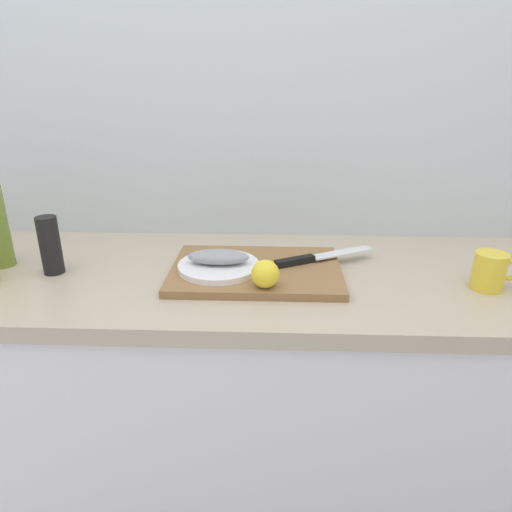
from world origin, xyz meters
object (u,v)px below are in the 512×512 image
lemon_0 (265,274)px  coffee_mug_0 (490,271)px  white_plate (219,266)px  pepper_mill (50,245)px  chef_knife (313,258)px  cutting_board (256,270)px  fish_fillet (218,257)px

lemon_0 → coffee_mug_0: (0.53, 0.06, -0.01)m
coffee_mug_0 → lemon_0: bearing=-174.1°
white_plate → pepper_mill: bearing=179.2°
chef_knife → lemon_0: (-0.12, -0.16, 0.02)m
coffee_mug_0 → pepper_mill: bearing=177.3°
cutting_board → white_plate: white_plate is taller
chef_knife → coffee_mug_0: 0.43m
fish_fillet → cutting_board: bearing=10.5°
cutting_board → white_plate: (-0.09, -0.02, 0.02)m
chef_knife → white_plate: bearing=167.4°
cutting_board → coffee_mug_0: coffee_mug_0 is taller
chef_knife → coffee_mug_0: coffee_mug_0 is taller
fish_fillet → lemon_0: (0.12, -0.10, -0.00)m
fish_fillet → coffee_mug_0: (0.65, -0.05, -0.01)m
chef_knife → lemon_0: lemon_0 is taller
cutting_board → fish_fillet: 0.10m
coffee_mug_0 → white_plate: bearing=176.0°
chef_knife → coffee_mug_0: bearing=-41.5°
white_plate → lemon_0: lemon_0 is taller
coffee_mug_0 → pepper_mill: size_ratio=0.76×
fish_fillet → lemon_0: lemon_0 is taller
pepper_mill → cutting_board: bearing=1.2°
white_plate → chef_knife: (0.24, 0.06, 0.00)m
lemon_0 → coffee_mug_0: bearing=5.9°
lemon_0 → coffee_mug_0: coffee_mug_0 is taller
cutting_board → white_plate: bearing=-169.5°
fish_fillet → pepper_mill: pepper_mill is taller
lemon_0 → coffee_mug_0: size_ratio=0.57×
fish_fillet → pepper_mill: (-0.43, 0.01, 0.02)m
white_plate → pepper_mill: size_ratio=1.37×
lemon_0 → pepper_mill: pepper_mill is taller
lemon_0 → pepper_mill: 0.56m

